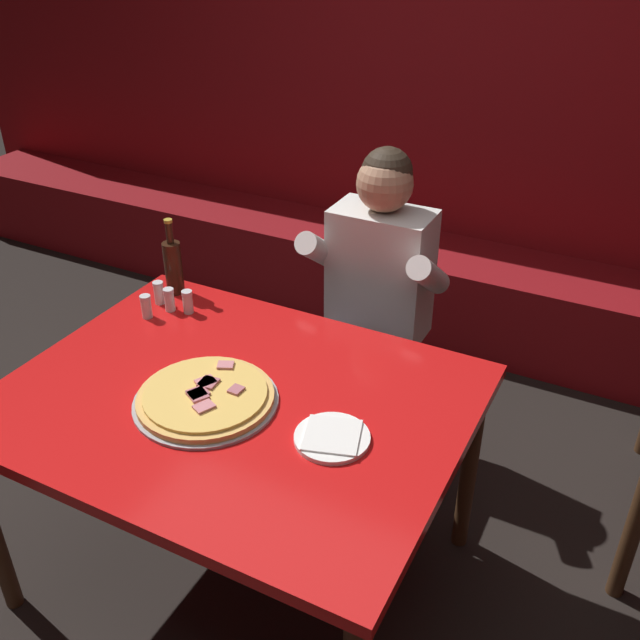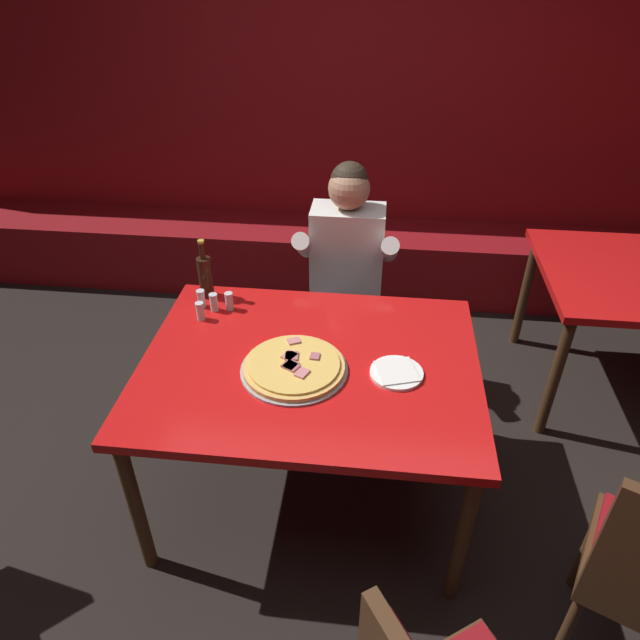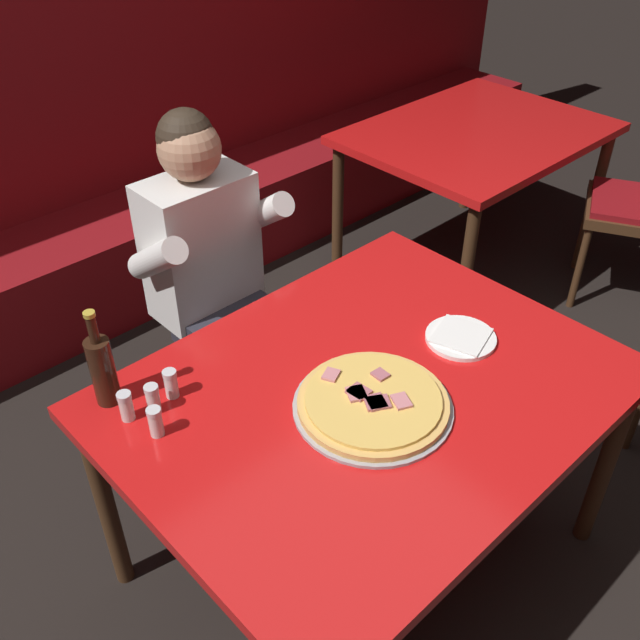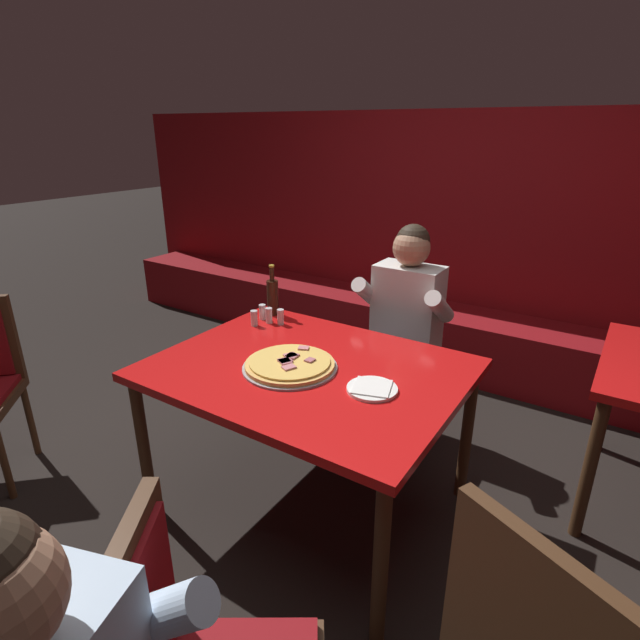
% 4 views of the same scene
% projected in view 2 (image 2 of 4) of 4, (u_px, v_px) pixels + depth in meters
% --- Properties ---
extents(ground_plane, '(24.00, 24.00, 0.00)m').
position_uv_depth(ground_plane, '(311.00, 486.00, 2.74)').
color(ground_plane, black).
extents(booth_wall_panel, '(6.80, 0.16, 1.90)m').
position_uv_depth(booth_wall_panel, '(349.00, 146.00, 3.98)').
color(booth_wall_panel, maroon).
rests_on(booth_wall_panel, ground_plane).
extents(booth_bench, '(6.46, 0.48, 0.46)m').
position_uv_depth(booth_bench, '(343.00, 259.00, 4.13)').
color(booth_bench, maroon).
rests_on(booth_bench, ground_plane).
extents(main_dining_table, '(1.36, 1.06, 0.76)m').
position_uv_depth(main_dining_table, '(310.00, 375.00, 2.34)').
color(main_dining_table, '#422816').
rests_on(main_dining_table, ground_plane).
extents(pizza, '(0.43, 0.43, 0.05)m').
position_uv_depth(pizza, '(294.00, 367.00, 2.25)').
color(pizza, '#9E9EA3').
rests_on(pizza, main_dining_table).
extents(plate_white_paper, '(0.21, 0.21, 0.02)m').
position_uv_depth(plate_white_paper, '(396.00, 373.00, 2.23)').
color(plate_white_paper, white).
rests_on(plate_white_paper, main_dining_table).
extents(beer_bottle, '(0.07, 0.07, 0.29)m').
position_uv_depth(beer_bottle, '(205.00, 275.00, 2.65)').
color(beer_bottle, black).
rests_on(beer_bottle, main_dining_table).
extents(shaker_oregano, '(0.04, 0.04, 0.09)m').
position_uv_depth(shaker_oregano, '(201.00, 299.00, 2.61)').
color(shaker_oregano, silver).
rests_on(shaker_oregano, main_dining_table).
extents(shaker_black_pepper, '(0.04, 0.04, 0.09)m').
position_uv_depth(shaker_black_pepper, '(229.00, 302.00, 2.60)').
color(shaker_black_pepper, silver).
rests_on(shaker_black_pepper, main_dining_table).
extents(shaker_parmesan, '(0.04, 0.04, 0.09)m').
position_uv_depth(shaker_parmesan, '(200.00, 312.00, 2.53)').
color(shaker_parmesan, silver).
rests_on(shaker_parmesan, main_dining_table).
extents(shaker_red_pepper_flakes, '(0.04, 0.04, 0.09)m').
position_uv_depth(shaker_red_pepper_flakes, '(214.00, 303.00, 2.59)').
color(shaker_red_pepper_flakes, silver).
rests_on(shaker_red_pepper_flakes, main_dining_table).
extents(diner_seated_blue_shirt, '(0.53, 0.53, 1.27)m').
position_uv_depth(diner_seated_blue_shirt, '(346.00, 274.00, 3.00)').
color(diner_seated_blue_shirt, black).
rests_on(diner_seated_blue_shirt, ground_plane).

